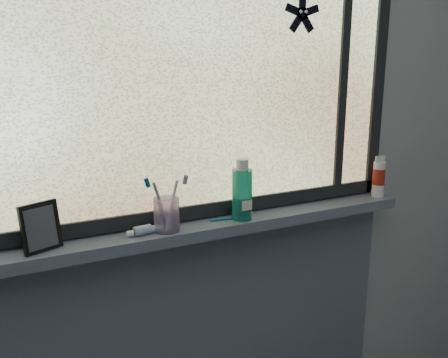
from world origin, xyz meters
TOP-DOWN VIEW (x-y plane):
  - wall_back at (0.00, 1.30)m, footprint 3.00×0.01m
  - windowsill at (0.00, 1.23)m, footprint 1.62×0.14m
  - sill_apron at (0.00, 1.29)m, footprint 1.62×0.02m
  - window_pane at (0.00, 1.28)m, footprint 1.50×0.01m
  - frame_bottom at (0.00, 1.28)m, footprint 1.60×0.03m
  - frame_right at (0.78, 1.28)m, footprint 0.05×0.03m
  - frame_mullion at (0.60, 1.28)m, footprint 0.03×0.03m
  - starfish_sticker at (0.40, 1.27)m, footprint 0.15×0.02m
  - vanity_mirror at (-0.53, 1.22)m, footprint 0.13×0.10m
  - toothpaste_tube at (-0.21, 1.21)m, footprint 0.18×0.04m
  - toothbrush_cup at (-0.14, 1.21)m, footprint 0.11×0.11m
  - toothbrush_lying at (0.10, 1.22)m, footprint 0.18×0.04m
  - mouthwash_bottle at (0.14, 1.21)m, footprint 0.09×0.09m
  - cream_tube at (0.77, 1.22)m, footprint 0.06×0.06m

SIDE VIEW (x-z plane):
  - sill_apron at x=0.00m, z-range 0.00..0.98m
  - windowsill at x=0.00m, z-range 0.98..1.02m
  - toothbrush_lying at x=0.10m, z-range 1.02..1.03m
  - toothpaste_tube at x=-0.21m, z-range 1.02..1.05m
  - frame_bottom at x=0.00m, z-range 1.02..1.07m
  - toothbrush_cup at x=-0.14m, z-range 1.02..1.13m
  - vanity_mirror at x=-0.53m, z-range 1.02..1.17m
  - cream_tube at x=0.77m, z-range 1.05..1.17m
  - mouthwash_bottle at x=0.14m, z-range 1.04..1.22m
  - wall_back at x=0.00m, z-range 0.00..2.50m
  - frame_right at x=0.78m, z-range 0.98..2.08m
  - window_pane at x=0.00m, z-range 1.03..2.03m
  - frame_mullion at x=0.60m, z-range 1.03..2.03m
  - starfish_sticker at x=0.40m, z-range 1.65..1.79m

